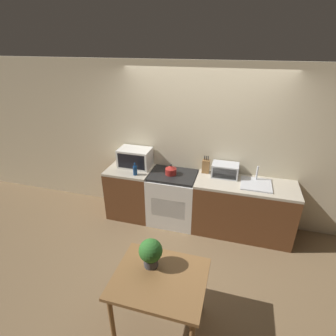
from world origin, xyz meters
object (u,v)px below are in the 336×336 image
stove_range (173,198)px  microwave (135,158)px  kettle (171,170)px  dining_table (160,284)px  bottle (135,170)px  toaster_oven (225,170)px

stove_range → microwave: bearing=170.8°
kettle → dining_table: bearing=-78.1°
kettle → microwave: size_ratio=0.34×
microwave → bottle: microwave is taller
bottle → toaster_oven: toaster_oven is taller
microwave → bottle: (0.12, -0.30, -0.08)m
dining_table → stove_range: bearing=100.8°
kettle → dining_table: (0.39, -1.86, -0.33)m
stove_range → kettle: kettle is taller
kettle → bottle: size_ratio=0.88×
stove_range → bottle: 0.81m
stove_range → dining_table: (0.36, -1.87, 0.19)m
stove_range → dining_table: 1.92m
toaster_oven → bottle: bearing=-166.3°
microwave → bottle: size_ratio=2.60×
toaster_oven → dining_table: size_ratio=0.44×
kettle → dining_table: kettle is taller
kettle → microwave: microwave is taller
toaster_oven → dining_table: toaster_oven is taller
dining_table → kettle: bearing=101.9°
kettle → toaster_oven: bearing=11.1°
stove_range → kettle: 0.53m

